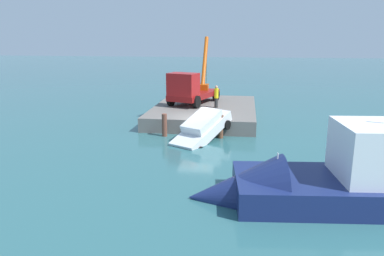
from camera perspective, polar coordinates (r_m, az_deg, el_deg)
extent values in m
plane|color=#2D6066|center=(26.18, 0.77, -0.72)|extent=(200.00, 200.00, 0.00)
cube|color=slate|center=(30.93, 2.01, 2.52)|extent=(11.35, 8.20, 1.03)
cube|color=maroon|center=(31.82, 0.36, 5.12)|extent=(6.05, 4.00, 0.45)
cube|color=#AF1919|center=(29.89, -1.36, 6.73)|extent=(2.20, 2.65, 1.80)
cylinder|color=black|center=(29.61, 0.74, 4.02)|extent=(1.04, 0.60, 1.00)
cylinder|color=black|center=(30.70, -3.25, 4.36)|extent=(1.04, 0.60, 1.00)
cylinder|color=black|center=(33.13, 3.71, 5.05)|extent=(1.04, 0.60, 1.00)
cylinder|color=black|center=(34.11, 0.04, 5.33)|extent=(1.04, 0.60, 1.00)
cylinder|color=#BF4C0C|center=(34.77, 1.98, 10.32)|extent=(3.78, 0.42, 4.36)
cube|color=#BF4C0C|center=(33.25, 1.65, 6.32)|extent=(1.00, 1.00, 0.50)
cylinder|color=#4C4C19|center=(36.55, 2.24, 9.58)|extent=(0.04, 0.04, 5.27)
cylinder|color=#2D2D2D|center=(29.91, 3.74, 3.88)|extent=(0.28, 0.28, 0.78)
cylinder|color=yellow|center=(29.78, 3.76, 5.36)|extent=(0.34, 0.34, 0.78)
sphere|color=tan|center=(29.71, 3.78, 6.31)|extent=(0.22, 0.22, 0.22)
cube|color=silver|center=(24.13, 1.51, -0.46)|extent=(4.86, 3.80, 2.24)
cube|color=silver|center=(23.98, 1.52, 1.06)|extent=(3.05, 2.66, 1.39)
cylinder|color=black|center=(22.77, 1.28, -3.63)|extent=(0.82, 0.59, 0.82)
cylinder|color=black|center=(23.84, -2.24, -2.83)|extent=(0.82, 0.59, 0.82)
cylinder|color=black|center=(24.90, 5.41, 0.48)|extent=(0.82, 0.59, 0.82)
cylinder|color=black|center=(25.88, 2.01, 1.05)|extent=(0.82, 0.59, 0.82)
cube|color=navy|center=(17.07, 25.77, -10.01)|extent=(4.87, 11.39, 1.97)
cone|color=navy|center=(15.74, 6.62, -10.65)|extent=(4.13, 4.24, 3.75)
cylinder|color=silver|center=(15.41, 12.97, -5.53)|extent=(0.06, 0.06, 1.00)
cylinder|color=brown|center=(25.16, -4.26, 0.45)|extent=(0.35, 0.35, 1.54)
cylinder|color=brown|center=(24.70, 4.41, 0.23)|extent=(0.37, 0.37, 1.58)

